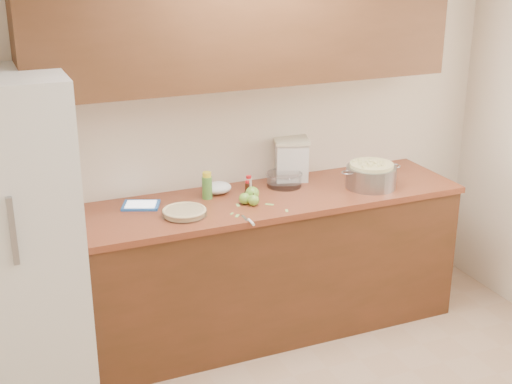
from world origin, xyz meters
name	(u,v)px	position (x,y,z in m)	size (l,w,h in m)	color
room_shell	(393,228)	(0.00, 0.00, 1.30)	(3.60, 3.60, 3.60)	tan
counter_run	(255,266)	(0.00, 1.48, 0.46)	(2.64, 0.68, 0.92)	#572C18
upper_cabinets	(245,24)	(0.00, 1.63, 1.95)	(2.60, 0.34, 0.70)	#4F2C18
fridge	(11,241)	(-1.44, 1.44, 0.90)	(0.70, 0.70, 1.80)	silver
pie	(184,212)	(-0.49, 1.37, 0.94)	(0.26, 0.26, 0.04)	silver
colander	(371,176)	(0.76, 1.38, 1.00)	(0.42, 0.32, 0.16)	gray
flour_canister	(291,158)	(0.36, 1.73, 1.06)	(0.28, 0.28, 0.27)	silver
tablet	(141,205)	(-0.68, 1.61, 0.93)	(0.26, 0.23, 0.02)	blue
paring_knife	(250,221)	(-0.18, 1.13, 0.93)	(0.02, 0.17, 0.02)	gray
lemon_bottle	(207,186)	(-0.27, 1.59, 1.00)	(0.06, 0.06, 0.17)	#4C8C38
cinnamon_shaker	(249,183)	(0.02, 1.63, 0.97)	(0.04, 0.04, 0.10)	beige
vanilla_bottle	(247,188)	(-0.01, 1.57, 0.96)	(0.03, 0.03, 0.09)	black
mixing_bowl	(284,179)	(0.26, 1.61, 0.97)	(0.24, 0.24, 0.09)	silver
paper_towel	(218,188)	(-0.18, 1.65, 0.96)	(0.18, 0.14, 0.07)	white
apple_left	(245,199)	(-0.10, 1.41, 0.96)	(0.07, 0.07, 0.08)	#6FA434
apple_center	(252,193)	(-0.03, 1.46, 0.96)	(0.08, 0.08, 0.10)	#6FA434
apple_front	(254,200)	(-0.06, 1.36, 0.95)	(0.07, 0.07, 0.08)	#6FA434
peel_a	(287,211)	(0.09, 1.21, 0.92)	(0.04, 0.02, 0.00)	#98C961
peel_b	(269,204)	(0.04, 1.34, 0.92)	(0.05, 0.02, 0.00)	#98C961
peel_c	(238,205)	(-0.14, 1.40, 0.92)	(0.04, 0.02, 0.00)	#98C961
peel_d	(232,214)	(-0.23, 1.29, 0.92)	(0.03, 0.01, 0.00)	#98C961
peel_e	(237,216)	(-0.21, 1.25, 0.92)	(0.04, 0.02, 0.00)	#98C961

